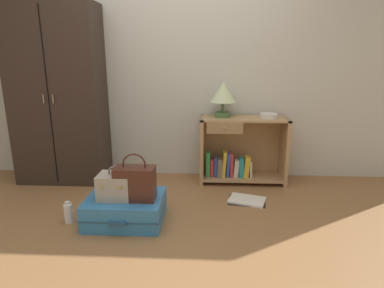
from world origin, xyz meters
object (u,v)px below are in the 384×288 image
Objects in this scene: open_book_on_floor at (247,200)px; bottle at (68,213)px; table_lamp at (223,94)px; bowl at (269,116)px; bookshelf at (240,151)px; train_case at (115,186)px; handbag at (135,183)px; suitcase_large at (126,209)px; wardrobe at (58,96)px.

bottle is at bearing -162.11° from open_book_on_floor.
table_lamp is 2.04× the size of bowl.
bookshelf reaches higher than bottle.
bookshelf is 0.66m from table_lamp.
handbag reaches higher than train_case.
open_book_on_floor is at bearing -86.34° from bookshelf.
open_book_on_floor is (1.09, 0.45, -0.10)m from suitcase_large.
bookshelf is 1.42m from handbag.
suitcase_large is (0.93, -0.96, -0.85)m from wardrobe.
bowl is at bearing 29.45° from bottle.
table_lamp is at bearing 48.76° from train_case.
wardrobe is 9.99× the size of bottle.
wardrobe reaches higher than bottle.
handbag is at bearing -153.33° from open_book_on_floor.
wardrobe is 10.40× the size of bowl.
wardrobe is at bearing 166.00° from open_book_on_floor.
open_book_on_floor is (0.04, -0.55, -0.34)m from bookshelf.
handbag is 1.16m from open_book_on_floor.
bookshelf is 3.36× the size of train_case.
bottle is (-0.41, -0.03, -0.24)m from train_case.
table_lamp is 1.60m from suitcase_large.
open_book_on_floor is (1.16, 0.48, -0.32)m from train_case.
suitcase_large is at bearing 6.32° from bottle.
wardrobe is at bearing 136.03° from handbag.
wardrobe is at bearing -178.61° from bookshelf.
bowl is 0.95m from open_book_on_floor.
train_case is (-0.93, -1.06, -0.65)m from table_lamp.
table_lamp is at bearing 39.03° from bottle.
wardrobe is 2.94× the size of suitcase_large.
handbag is at bearing -43.97° from wardrobe.
bowl reaches higher than bookshelf.
handbag is (-1.24, -1.02, -0.39)m from bowl.
wardrobe is 4.81× the size of handbag.
bottle is at bearing -178.88° from handbag.
suitcase_large reaches higher than open_book_on_floor.
wardrobe is at bearing 131.25° from train_case.
bowl reaches higher than bottle.
suitcase_large is 0.28m from handbag.
bookshelf reaches higher than open_book_on_floor.
wardrobe is 1.58m from suitcase_large.
open_book_on_floor is (1.57, 0.51, -0.08)m from bottle.
bottle is at bearing -145.38° from bookshelf.
bookshelf is 0.50m from bowl.
bookshelf is 2.39× the size of handbag.
train_case is at bearing -48.75° from wardrobe.
table_lamp is 1.55m from train_case.
wardrobe is 2.29m from bowl.
train_case is 1.47× the size of bottle.
table_lamp is at bearing 112.18° from open_book_on_floor.
suitcase_large is at bearing -157.39° from open_book_on_floor.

